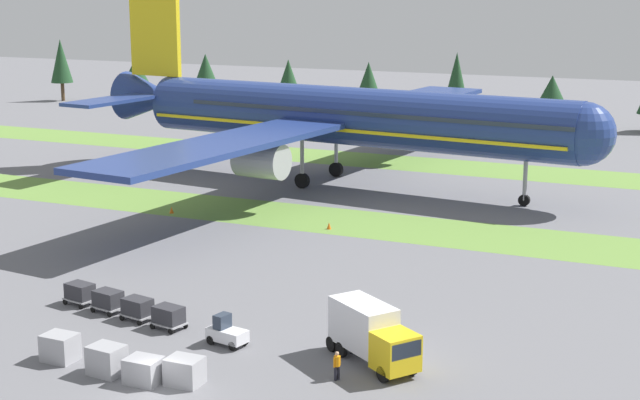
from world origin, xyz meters
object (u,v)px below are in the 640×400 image
at_px(baggage_tug, 226,333).
at_px(ground_crew_loader, 337,365).
at_px(ground_crew_marshaller, 353,338).
at_px(uld_container_0, 60,347).
at_px(cargo_dolly_second, 138,307).
at_px(taxiway_marker_0, 172,210).
at_px(uld_container_2, 185,371).
at_px(catering_truck, 372,333).
at_px(taxiway_marker_1, 329,226).
at_px(airliner, 337,115).
at_px(cargo_dolly_lead, 169,316).
at_px(uld_container_3, 144,370).
at_px(uld_container_1, 107,360).
at_px(cargo_dolly_fourth, 80,292).
at_px(cargo_dolly_third, 108,299).

xyz_separation_m(baggage_tug, ground_crew_loader, (8.60, -2.23, 0.13)).
relative_size(ground_crew_marshaller, uld_container_0, 0.87).
relative_size(cargo_dolly_second, taxiway_marker_0, 3.73).
bearing_deg(uld_container_2, cargo_dolly_second, 137.85).
bearing_deg(catering_truck, taxiway_marker_0, -96.35).
xyz_separation_m(catering_truck, taxiway_marker_1, (-15.46, 28.88, -1.63)).
distance_m(airliner, uld_container_0, 56.46).
xyz_separation_m(airliner, cargo_dolly_lead, (8.56, -48.35, -7.09)).
bearing_deg(uld_container_3, cargo_dolly_second, 126.64).
bearing_deg(taxiway_marker_1, uld_container_2, -79.29).
bearing_deg(ground_crew_loader, uld_container_2, -39.95).
bearing_deg(cargo_dolly_second, catering_truck, 98.99).
bearing_deg(airliner, taxiway_marker_0, -19.18).
bearing_deg(uld_container_1, cargo_dolly_second, 113.76).
height_order(ground_crew_marshaller, uld_container_2, ground_crew_marshaller).
height_order(cargo_dolly_fourth, taxiway_marker_1, cargo_dolly_fourth).
height_order(cargo_dolly_second, uld_container_0, uld_container_0).
relative_size(cargo_dolly_fourth, uld_container_2, 1.22).
distance_m(ground_crew_marshaller, taxiway_marker_1, 30.98).
xyz_separation_m(baggage_tug, uld_container_1, (-4.04, -6.99, 0.06)).
xyz_separation_m(airliner, taxiway_marker_0, (-9.46, -20.11, -7.68)).
distance_m(cargo_dolly_fourth, catering_truck, 23.08).
height_order(cargo_dolly_fourth, ground_crew_marshaller, ground_crew_marshaller).
xyz_separation_m(ground_crew_loader, uld_container_3, (-9.94, -4.92, -0.19)).
xyz_separation_m(uld_container_2, taxiway_marker_1, (-6.83, 36.14, -0.47)).
bearing_deg(uld_container_1, airliner, 99.54).
distance_m(cargo_dolly_third, ground_crew_loader, 19.70).
relative_size(uld_container_1, taxiway_marker_0, 3.05).
relative_size(airliner, uld_container_0, 38.50).
relative_size(cargo_dolly_lead, catering_truck, 0.35).
distance_m(uld_container_0, taxiway_marker_1, 36.27).
relative_size(baggage_tug, catering_truck, 0.40).
distance_m(uld_container_3, taxiway_marker_0, 42.28).
bearing_deg(baggage_tug, catering_truck, 106.43).
distance_m(catering_truck, uld_container_2, 11.34).
bearing_deg(baggage_tug, uld_container_3, 0.26).
relative_size(cargo_dolly_second, cargo_dolly_third, 1.00).
bearing_deg(uld_container_2, airliner, 104.50).
distance_m(airliner, uld_container_2, 57.93).
height_order(uld_container_2, taxiway_marker_1, uld_container_2).
distance_m(cargo_dolly_third, catering_truck, 20.21).
height_order(airliner, ground_crew_marshaller, airliner).
height_order(baggage_tug, uld_container_1, baggage_tug).
distance_m(cargo_dolly_lead, uld_container_2, 9.34).
distance_m(uld_container_2, uld_container_3, 2.38).
xyz_separation_m(ground_crew_marshaller, taxiway_marker_1, (-13.76, 27.75, -0.62)).
bearing_deg(airliner, uld_container_2, 20.50).
distance_m(cargo_dolly_second, uld_container_3, 10.78).
xyz_separation_m(cargo_dolly_third, uld_container_0, (2.71, -8.48, -0.08)).
distance_m(baggage_tug, ground_crew_loader, 8.88).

